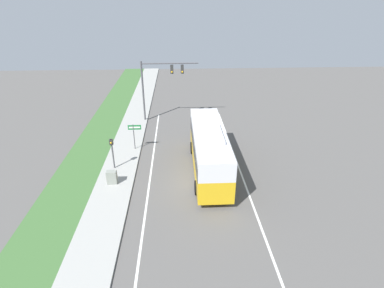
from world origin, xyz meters
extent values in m
plane|color=#565451|center=(0.00, 0.00, 0.00)|extent=(80.00, 80.00, 0.00)
cube|color=#9E9E99|center=(-6.20, 0.00, 0.06)|extent=(2.80, 80.00, 0.12)
cube|color=#3D6633|center=(-9.40, 0.00, 0.05)|extent=(3.60, 80.00, 0.10)
cube|color=silver|center=(-3.60, 0.00, 0.00)|extent=(0.14, 30.00, 0.01)
cube|color=silver|center=(3.60, 0.00, 0.00)|extent=(0.14, 30.00, 0.01)
cube|color=gold|center=(1.03, 2.09, 1.29)|extent=(2.41, 10.04, 1.69)
cube|color=silver|center=(1.03, 2.09, 2.82)|extent=(2.41, 10.04, 1.39)
cube|color=black|center=(1.03, 2.09, 2.35)|extent=(2.45, 9.24, 1.05)
cube|color=silver|center=(1.03, 1.33, 3.64)|extent=(1.68, 3.51, 0.24)
cylinder|color=black|center=(-0.12, 5.20, 0.52)|extent=(0.28, 1.03, 1.03)
cylinder|color=black|center=(2.19, 5.20, 0.52)|extent=(0.28, 1.03, 1.03)
cylinder|color=black|center=(-0.12, -1.03, 0.52)|extent=(0.28, 1.03, 1.03)
cylinder|color=black|center=(2.19, -1.03, 0.52)|extent=(0.28, 1.03, 1.03)
cylinder|color=#4C4C51|center=(-5.05, 13.30, 3.31)|extent=(0.20, 0.20, 6.61)
cylinder|color=#4C4C51|center=(-2.05, 13.30, 6.36)|extent=(5.99, 0.14, 0.14)
cube|color=#2D2D2D|center=(-1.85, 13.30, 5.74)|extent=(0.32, 0.28, 0.90)
sphere|color=yellow|center=(-1.85, 13.12, 5.50)|extent=(0.18, 0.18, 0.18)
cube|color=#2D2D2D|center=(-0.76, 13.30, 5.74)|extent=(0.32, 0.28, 0.90)
sphere|color=yellow|center=(-0.76, 13.12, 5.50)|extent=(0.18, 0.18, 0.18)
cylinder|color=#4C4C51|center=(-6.58, 2.71, 1.34)|extent=(0.12, 0.12, 2.67)
cube|color=#2D2D2D|center=(-6.58, 2.71, 2.45)|extent=(0.28, 0.24, 0.44)
sphere|color=yellow|center=(-6.58, 2.56, 2.45)|extent=(0.14, 0.14, 0.14)
cylinder|color=#4C4C51|center=(-5.32, 6.07, 1.25)|extent=(0.08, 0.08, 2.50)
cube|color=#196B33|center=(-5.21, 6.07, 2.23)|extent=(1.17, 0.03, 0.44)
cube|color=white|center=(-5.21, 6.05, 2.23)|extent=(0.99, 0.01, 0.15)
cube|color=gray|center=(-6.33, 0.46, 0.63)|extent=(0.73, 0.46, 1.03)
camera|label=1|loc=(-1.34, -18.59, 12.69)|focal=28.00mm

